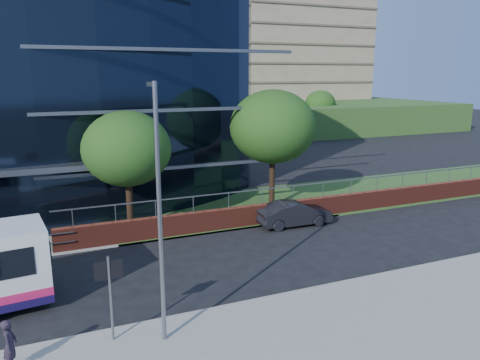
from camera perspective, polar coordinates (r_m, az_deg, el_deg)
name	(u,v)px	position (r m, az deg, el deg)	size (l,w,h in m)	color
grass_verge	(365,192)	(34.74, 14.94, -1.40)	(36.00, 8.00, 0.12)	#2D511E
retaining_wall	(350,203)	(29.40, 13.26, -2.77)	(34.00, 0.40, 2.11)	maroon
apartment_block	(228,56)	(78.23, -1.43, 14.86)	(60.00, 42.00, 30.00)	#2D511E
street_sign	(109,281)	(15.19, -15.64, -11.74)	(0.85, 0.09, 2.80)	slate
tree_far_c	(127,149)	(25.00, -13.64, 3.71)	(4.62, 4.62, 6.51)	black
tree_far_d	(273,127)	(28.71, 4.01, 6.49)	(5.28, 5.28, 7.44)	black
tree_dist_e	(220,105)	(59.36, -2.41, 9.15)	(4.62, 4.62, 6.51)	black
tree_dist_f	(320,103)	(68.42, 9.76, 9.19)	(4.29, 4.29, 6.05)	black
streetlight_east	(159,208)	(14.10, -9.82, -3.44)	(0.15, 0.77, 8.00)	slate
parked_car	(294,213)	(26.42, 6.63, -4.08)	(1.48, 4.24, 1.40)	black
pedestrian	(10,345)	(15.31, -26.24, -17.61)	(0.56, 0.37, 1.54)	#251D2B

